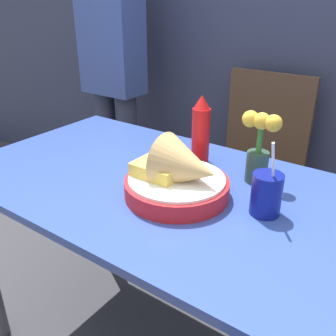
# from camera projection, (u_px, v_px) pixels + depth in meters

# --- Properties ---
(dining_table) EXTENTS (1.24, 0.72, 0.73)m
(dining_table) POSITION_uv_depth(u_px,v_px,m) (157.00, 210.00, 1.17)
(dining_table) COLOR #334C9E
(dining_table) RESTS_ON ground_plane
(chair_far_window) EXTENTS (0.40, 0.40, 0.92)m
(chair_far_window) POSITION_uv_depth(u_px,v_px,m) (257.00, 157.00, 1.76)
(chair_far_window) COLOR #473323
(chair_far_window) RESTS_ON ground_plane
(food_basket) EXTENTS (0.29, 0.29, 0.18)m
(food_basket) POSITION_uv_depth(u_px,v_px,m) (180.00, 177.00, 1.01)
(food_basket) COLOR red
(food_basket) RESTS_ON dining_table
(ketchup_bottle) EXTENTS (0.06, 0.06, 0.23)m
(ketchup_bottle) POSITION_uv_depth(u_px,v_px,m) (201.00, 131.00, 1.20)
(ketchup_bottle) COLOR red
(ketchup_bottle) RESTS_ON dining_table
(drink_cup) EXTENTS (0.08, 0.08, 0.21)m
(drink_cup) POSITION_uv_depth(u_px,v_px,m) (266.00, 195.00, 0.94)
(drink_cup) COLOR navy
(drink_cup) RESTS_ON dining_table
(flower_vase) EXTENTS (0.12, 0.07, 0.21)m
(flower_vase) POSITION_uv_depth(u_px,v_px,m) (259.00, 146.00, 1.08)
(flower_vase) COLOR #2D4738
(flower_vase) RESTS_ON dining_table
(person_standing) EXTENTS (0.32, 0.18, 1.56)m
(person_standing) POSITION_uv_depth(u_px,v_px,m) (113.00, 66.00, 1.96)
(person_standing) COLOR #2D3347
(person_standing) RESTS_ON ground_plane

